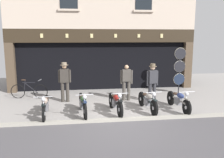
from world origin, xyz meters
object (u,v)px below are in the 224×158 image
at_px(motorcycle_center, 116,102).
at_px(motorcycle_center_left, 83,103).
at_px(salesman_left, 65,80).
at_px(advert_board_near, 57,62).
at_px(tyre_sign_pole, 180,67).
at_px(shopkeeper_center, 126,81).
at_px(leaning_bicycle, 29,91).
at_px(motorcycle_center_right, 148,101).
at_px(salesman_right, 152,81).
at_px(motorcycle_left, 45,105).
at_px(motorcycle_right, 179,100).

bearing_deg(motorcycle_center, motorcycle_center_left, -4.03).
relative_size(salesman_left, advert_board_near, 1.69).
xyz_separation_m(tyre_sign_pole, advert_board_near, (-6.28, 1.57, 0.18)).
relative_size(shopkeeper_center, leaning_bicycle, 0.93).
bearing_deg(motorcycle_center_right, advert_board_near, -53.70).
distance_m(salesman_right, leaning_bicycle, 5.82).
distance_m(motorcycle_center_right, advert_board_near, 5.87).
xyz_separation_m(motorcycle_left, motorcycle_center_left, (1.36, 0.02, 0.02)).
relative_size(motorcycle_center, salesman_left, 1.10).
bearing_deg(motorcycle_center_right, shopkeeper_center, -77.99).
bearing_deg(motorcycle_center_left, motorcycle_left, -4.71).
xyz_separation_m(motorcycle_left, leaning_bicycle, (-1.14, 2.85, -0.05)).
bearing_deg(motorcycle_left, motorcycle_center, 178.41).
distance_m(salesman_left, shopkeeper_center, 2.78).
bearing_deg(shopkeeper_center, salesman_right, 165.91).
xyz_separation_m(motorcycle_right, leaning_bicycle, (-6.29, 2.76, -0.04)).
distance_m(motorcycle_center_left, shopkeeper_center, 2.76).
xyz_separation_m(tyre_sign_pole, leaning_bicycle, (-7.51, -0.05, -1.00)).
bearing_deg(advert_board_near, motorcycle_center_right, -48.60).
relative_size(motorcycle_left, motorcycle_center, 1.03).
relative_size(motorcycle_left, motorcycle_center_right, 1.04).
distance_m(motorcycle_right, salesman_right, 1.62).
bearing_deg(advert_board_near, tyre_sign_pole, -14.04).
height_order(salesman_left, leaning_bicycle, salesman_left).
height_order(motorcycle_center, salesman_right, salesman_right).
distance_m(motorcycle_center, motorcycle_right, 2.54).
relative_size(motorcycle_left, salesman_right, 1.18).
distance_m(salesman_left, tyre_sign_pole, 5.85).
bearing_deg(salesman_right, tyre_sign_pole, -152.87).
relative_size(motorcycle_center, shopkeeper_center, 1.20).
height_order(salesman_left, salesman_right, salesman_left).
distance_m(motorcycle_center_left, motorcycle_center_right, 2.54).
bearing_deg(advert_board_near, shopkeeper_center, -38.64).
relative_size(motorcycle_center_left, shopkeeper_center, 1.25).
height_order(motorcycle_right, leaning_bicycle, leaning_bicycle).
height_order(motorcycle_center_left, tyre_sign_pole, tyre_sign_pole).
bearing_deg(motorcycle_center, motorcycle_left, -4.61).
height_order(motorcycle_center, leaning_bicycle, motorcycle_center).
xyz_separation_m(motorcycle_center_left, tyre_sign_pole, (5.01, 2.89, 0.94)).
bearing_deg(motorcycle_right, motorcycle_center_right, -5.56).
bearing_deg(motorcycle_left, salesman_left, -109.78).
xyz_separation_m(motorcycle_center_right, salesman_left, (-3.30, 1.82, 0.59)).
distance_m(motorcycle_right, salesman_left, 4.96).
xyz_separation_m(motorcycle_left, shopkeeper_center, (3.38, 1.84, 0.49)).
bearing_deg(shopkeeper_center, motorcycle_center, 71.90).
relative_size(motorcycle_center, tyre_sign_pole, 0.83).
bearing_deg(salesman_left, advert_board_near, -75.68).
distance_m(motorcycle_center_right, motorcycle_right, 1.25).
relative_size(salesman_left, shopkeeper_center, 1.09).
bearing_deg(motorcycle_right, salesman_left, -25.10).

